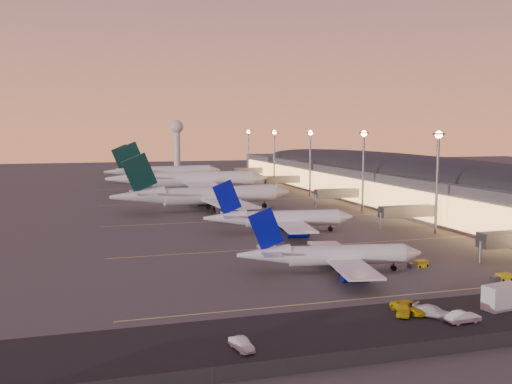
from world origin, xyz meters
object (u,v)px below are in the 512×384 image
object	(u,v)px
airliner_wide_near	(205,196)
service_van_e	(463,317)
airliner_narrow_north	(280,219)
airliner_wide_far	(164,172)
airliner_wide_mid	(189,180)
service_van_c	(433,311)
service_van_d	(404,309)
baggage_tug_b	(419,264)
baggage_tug_a	(502,277)
airliner_narrow_south	(331,256)
service_van_b	(410,307)
catering_truck_a	(504,297)
service_van_a	(242,344)
radar_tower	(177,136)

from	to	relation	value
airliner_wide_near	service_van_e	xyz separation A→B (m)	(12.62, -115.79, -4.14)
airliner_narrow_north	airliner_wide_far	distance (m)	153.00
airliner_wide_mid	airliner_wide_near	bearing A→B (deg)	-91.39
service_van_c	service_van_d	bearing A→B (deg)	115.25
airliner_wide_near	service_van_d	xyz separation A→B (m)	(6.64, -110.49, -4.13)
baggage_tug_b	service_van_c	world-z (taller)	service_van_c
baggage_tug_a	service_van_e	distance (m)	26.63
service_van_e	baggage_tug_a	bearing A→B (deg)	-54.19
airliner_narrow_south	airliner_wide_near	size ratio (longest dim) A/B	0.58
service_van_c	airliner_wide_near	bearing A→B (deg)	60.23
airliner_narrow_north	service_van_b	bearing A→B (deg)	-85.00
baggage_tug_b	catering_truck_a	distance (m)	26.22
service_van_a	airliner_wide_far	bearing A→B (deg)	72.65
airliner_wide_mid	baggage_tug_b	xyz separation A→B (m)	(20.36, -140.02, -4.99)
airliner_wide_far	catering_truck_a	size ratio (longest dim) A/B	8.77
service_van_a	service_van_b	xyz separation A→B (m)	(26.88, 6.63, 0.09)
radar_tower	service_van_c	xyz separation A→B (m)	(-11.64, -315.57, -21.08)
airliner_narrow_north	service_van_e	world-z (taller)	airliner_narrow_north
baggage_tug_b	service_van_b	size ratio (longest dim) A/B	0.74
airliner_narrow_south	baggage_tug_a	size ratio (longest dim) A/B	8.99
catering_truck_a	baggage_tug_b	bearing A→B (deg)	75.25
service_van_c	airliner_narrow_south	bearing A→B (deg)	62.75
airliner_narrow_north	radar_tower	distance (m)	247.94
service_van_e	catering_truck_a	bearing A→B (deg)	-73.32
airliner_wide_near	radar_tower	size ratio (longest dim) A/B	1.85
radar_tower	service_van_d	distance (m)	314.66
airliner_wide_near	airliner_wide_mid	bearing A→B (deg)	80.61
service_van_a	airliner_narrow_south	bearing A→B (deg)	38.51
service_van_e	service_van_c	bearing A→B (deg)	33.45
airliner_wide_far	radar_tower	bearing A→B (deg)	70.42
service_van_d	service_van_e	distance (m)	7.99
airliner_wide_far	airliner_wide_near	bearing A→B (deg)	-97.70
airliner_wide_mid	service_van_b	distance (m)	163.95
catering_truck_a	airliner_narrow_south	bearing A→B (deg)	110.64
airliner_narrow_north	airliner_wide_far	xyz separation A→B (m)	(-9.58, 152.69, 1.34)
service_van_d	service_van_e	world-z (taller)	service_van_d
baggage_tug_a	catering_truck_a	size ratio (longest dim) A/B	0.57
airliner_wide_mid	service_van_a	bearing A→B (deg)	-94.75
airliner_wide_mid	service_van_d	bearing A→B (deg)	-86.16
service_van_c	service_van_a	bearing A→B (deg)	153.09
service_van_b	airliner_wide_mid	bearing A→B (deg)	73.33
radar_tower	service_van_e	distance (m)	319.72
radar_tower	airliner_narrow_south	bearing A→B (deg)	-93.03
service_van_d	catering_truck_a	bearing A→B (deg)	28.70
airliner_narrow_south	airliner_wide_far	world-z (taller)	airliner_wide_far
airliner_narrow_north	service_van_b	distance (m)	66.12
airliner_wide_mid	airliner_narrow_south	bearing A→B (deg)	-86.08
airliner_narrow_north	baggage_tug_b	distance (m)	44.52
catering_truck_a	service_van_a	size ratio (longest dim) A/B	1.56
airliner_narrow_north	catering_truck_a	bearing A→B (deg)	-73.04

